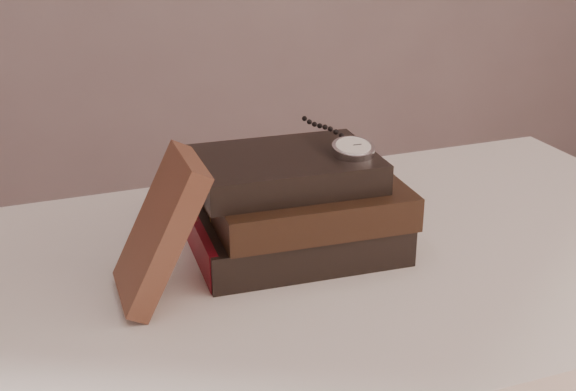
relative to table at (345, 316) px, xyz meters
name	(u,v)px	position (x,y,z in m)	size (l,w,h in m)	color
table	(345,316)	(0.00, 0.00, 0.00)	(1.00, 0.60, 0.75)	silver
book_stack	(297,207)	(-0.06, 0.03, 0.15)	(0.26, 0.19, 0.12)	black
journal	(160,230)	(-0.24, -0.03, 0.17)	(0.03, 0.11, 0.17)	#432319
pocket_watch	(351,147)	(0.01, 0.01, 0.22)	(0.05, 0.15, 0.02)	silver
eyeglasses	(211,182)	(-0.14, 0.12, 0.16)	(0.11, 0.13, 0.05)	silver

